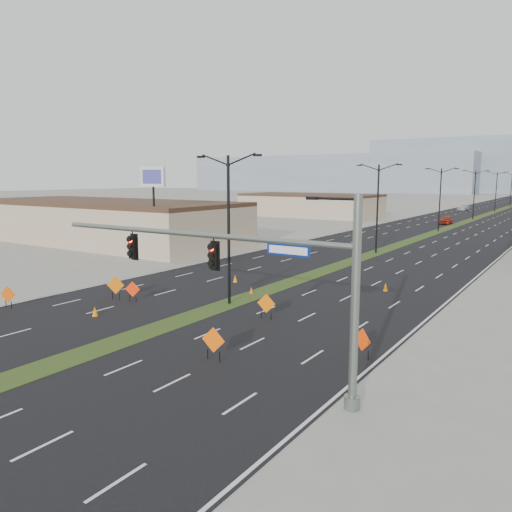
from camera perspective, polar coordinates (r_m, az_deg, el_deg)
The scene contains 27 objects.
ground at distance 26.15m, azimuth -19.31°, elevation -10.66°, with size 600.00×600.00×0.00m, color gray.
road_surface at distance 116.61m, azimuth 23.88°, elevation 3.97°, with size 25.00×400.00×0.02m, color black.
median_strip at distance 116.61m, azimuth 23.88°, elevation 3.97°, with size 2.00×400.00×0.04m, color #2E4217.
building_sw_near at distance 71.02m, azimuth -17.17°, elevation 3.66°, with size 40.00×16.00×5.00m, color #C1AB8A.
building_sw_far at distance 112.49m, azimuth 6.23°, elevation 5.68°, with size 30.00×14.00×4.50m, color #C1AB8A.
mesa_west at distance 326.14m, azimuth 8.46°, elevation 9.28°, with size 180.00×50.00×22.00m, color gray.
mesa_backdrop at distance 338.36m, azimuth 25.63°, elevation 9.34°, with size 140.00×50.00×32.00m, color gray.
signal_mast at distance 20.46m, azimuth -0.77°, elevation -1.64°, with size 16.30×0.60×8.00m.
streetlight_0 at distance 33.38m, azimuth -3.15°, elevation 3.55°, with size 5.15×0.24×10.02m.
streetlight_1 at distance 58.19m, azimuth 13.72°, elevation 5.60°, with size 5.15×0.24×10.02m.
streetlight_2 at distance 85.01m, azimuth 20.29°, elevation 6.28°, with size 5.15×0.24×10.02m.
streetlight_3 at distance 112.40m, azimuth 23.69°, elevation 6.60°, with size 5.15×0.24×10.02m.
streetlight_4 at distance 140.03m, azimuth 25.76°, elevation 6.78°, with size 5.15×0.24×10.02m.
streetlight_5 at distance 167.79m, azimuth 27.14°, elevation 6.90°, with size 5.15×0.24×10.02m.
car_left at distance 99.32m, azimuth 20.92°, elevation 3.86°, with size 1.82×4.53×1.54m, color #9B2210.
car_far at distance 142.07m, azimuth 22.59°, elevation 5.09°, with size 1.96×4.82×1.40m, color silver.
construction_sign_0 at distance 36.84m, azimuth -26.49°, elevation -4.02°, with size 1.07×0.45×1.51m.
construction_sign_1 at distance 36.52m, azimuth -15.76°, elevation -3.30°, with size 1.20×0.57×1.73m.
construction_sign_2 at distance 35.70m, azimuth -13.93°, elevation -3.79°, with size 1.02×0.47×1.45m.
construction_sign_3 at distance 23.80m, azimuth -4.89°, elevation -9.68°, with size 1.22×0.20×1.64m.
construction_sign_4 at distance 30.50m, azimuth 1.18°, elevation -5.54°, with size 1.17×0.23×1.57m.
construction_sign_5 at distance 24.57m, azimuth 12.04°, elevation -9.47°, with size 1.03×0.50×1.49m.
cone_0 at distance 32.80m, azimuth -17.94°, elevation -6.05°, with size 0.37×0.37×0.62m, color orange.
cone_1 at distance 37.06m, azimuth -0.54°, elevation -3.97°, with size 0.32×0.32×0.54m, color #D95C04.
cone_2 at distance 39.27m, azimuth 14.59°, elevation -3.46°, with size 0.38×0.38×0.63m, color orange.
cone_3 at distance 41.17m, azimuth -2.39°, elevation -2.62°, with size 0.37×0.37×0.61m, color orange.
pole_sign_west at distance 55.02m, azimuth -11.68°, elevation 8.12°, with size 3.18×0.60×9.71m.
Camera 1 is at (19.96, -14.57, 8.55)m, focal length 35.00 mm.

